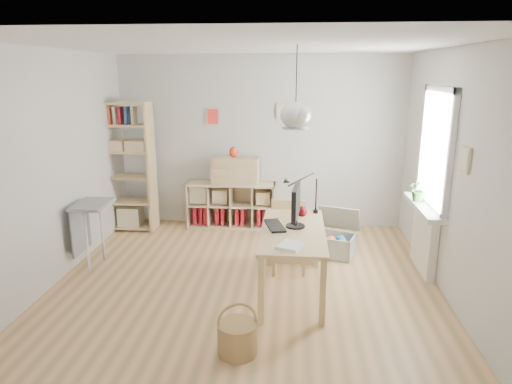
# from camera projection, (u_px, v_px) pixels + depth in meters

# --- Properties ---
(ground) EXTENTS (4.50, 4.50, 0.00)m
(ground) POSITION_uv_depth(u_px,v_px,m) (245.00, 284.00, 5.41)
(ground) COLOR tan
(ground) RESTS_ON ground
(room_shell) EXTENTS (4.50, 4.50, 4.50)m
(room_shell) POSITION_uv_depth(u_px,v_px,m) (296.00, 115.00, 4.70)
(room_shell) COLOR silver
(room_shell) RESTS_ON ground
(window_unit) EXTENTS (0.07, 1.16, 1.46)m
(window_unit) POSITION_uv_depth(u_px,v_px,m) (437.00, 149.00, 5.40)
(window_unit) COLOR white
(window_unit) RESTS_ON ground
(radiator) EXTENTS (0.10, 0.80, 0.80)m
(radiator) POSITION_uv_depth(u_px,v_px,m) (424.00, 240.00, 5.70)
(radiator) COLOR white
(radiator) RESTS_ON ground
(windowsill) EXTENTS (0.22, 1.20, 0.06)m
(windowsill) POSITION_uv_depth(u_px,v_px,m) (423.00, 207.00, 5.59)
(windowsill) COLOR white
(windowsill) RESTS_ON radiator
(desk) EXTENTS (0.70, 1.50, 0.75)m
(desk) POSITION_uv_depth(u_px,v_px,m) (293.00, 238.00, 5.05)
(desk) COLOR #DAB27D
(desk) RESTS_ON ground
(cube_shelf) EXTENTS (1.40, 0.38, 0.72)m
(cube_shelf) POSITION_uv_depth(u_px,v_px,m) (230.00, 208.00, 7.37)
(cube_shelf) COLOR tan
(cube_shelf) RESTS_ON ground
(tall_bookshelf) EXTENTS (0.80, 0.38, 2.00)m
(tall_bookshelf) POSITION_uv_depth(u_px,v_px,m) (127.00, 162.00, 7.03)
(tall_bookshelf) COLOR #DAB27D
(tall_bookshelf) RESTS_ON ground
(side_table) EXTENTS (0.40, 0.55, 0.85)m
(side_table) POSITION_uv_depth(u_px,v_px,m) (88.00, 216.00, 5.74)
(side_table) COLOR gray
(side_table) RESTS_ON ground
(chair) EXTENTS (0.45, 0.45, 0.87)m
(chair) POSITION_uv_depth(u_px,v_px,m) (288.00, 232.00, 5.71)
(chair) COLOR gray
(chair) RESTS_ON ground
(wicker_basket) EXTENTS (0.36, 0.36, 0.49)m
(wicker_basket) POSITION_uv_depth(u_px,v_px,m) (237.00, 337.00, 4.04)
(wicker_basket) COLOR olive
(wicker_basket) RESTS_ON ground
(storage_chest) EXTENTS (0.75, 0.80, 0.61)m
(storage_chest) POSITION_uv_depth(u_px,v_px,m) (334.00, 240.00, 6.25)
(storage_chest) COLOR silver
(storage_chest) RESTS_ON ground
(monitor) EXTENTS (0.22, 0.54, 0.47)m
(monitor) POSITION_uv_depth(u_px,v_px,m) (296.00, 204.00, 5.05)
(monitor) COLOR black
(monitor) RESTS_ON desk
(keyboard) EXTENTS (0.28, 0.47, 0.02)m
(keyboard) POSITION_uv_depth(u_px,v_px,m) (275.00, 226.00, 5.12)
(keyboard) COLOR black
(keyboard) RESTS_ON desk
(task_lamp) EXTENTS (0.43, 0.16, 0.46)m
(task_lamp) POSITION_uv_depth(u_px,v_px,m) (299.00, 189.00, 5.49)
(task_lamp) COLOR black
(task_lamp) RESTS_ON desk
(yarn_ball) EXTENTS (0.13, 0.13, 0.13)m
(yarn_ball) POSITION_uv_depth(u_px,v_px,m) (302.00, 211.00, 5.46)
(yarn_ball) COLOR #48090E
(yarn_ball) RESTS_ON desk
(paper_tray) EXTENTS (0.31, 0.34, 0.03)m
(paper_tray) POSITION_uv_depth(u_px,v_px,m) (291.00, 246.00, 4.53)
(paper_tray) COLOR white
(paper_tray) RESTS_ON desk
(drawer_chest) EXTENTS (0.74, 0.36, 0.42)m
(drawer_chest) POSITION_uv_depth(u_px,v_px,m) (235.00, 170.00, 7.17)
(drawer_chest) COLOR tan
(drawer_chest) RESTS_ON cube_shelf
(red_vase) EXTENTS (0.14, 0.14, 0.17)m
(red_vase) POSITION_uv_depth(u_px,v_px,m) (234.00, 152.00, 7.09)
(red_vase) COLOR #9E230D
(red_vase) RESTS_ON drawer_chest
(potted_plant) EXTENTS (0.28, 0.25, 0.30)m
(potted_plant) POSITION_uv_depth(u_px,v_px,m) (420.00, 189.00, 5.70)
(potted_plant) COLOR #2B5B22
(potted_plant) RESTS_ON windowsill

